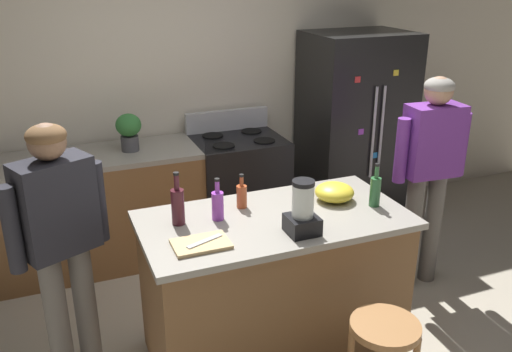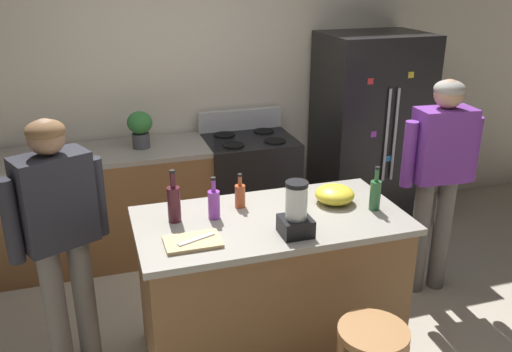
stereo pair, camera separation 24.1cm
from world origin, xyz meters
name	(u,v)px [view 1 (the left image)]	position (x,y,z in m)	size (l,w,h in m)	color
ground_plane	(273,348)	(0.00, 0.00, 0.00)	(14.00, 14.00, 0.00)	#B2A893
back_wall	(186,85)	(0.00, 1.95, 1.35)	(8.00, 0.10, 2.70)	beige
kitchen_island	(274,285)	(0.00, 0.00, 0.48)	(1.59, 0.81, 0.95)	brown
back_counter_run	(108,208)	(-0.80, 1.55, 0.47)	(2.00, 0.64, 0.95)	brown
refrigerator	(354,131)	(1.46, 1.50, 0.89)	(0.90, 0.73, 1.79)	black
stove_range	(239,189)	(0.32, 1.52, 0.48)	(0.76, 0.65, 1.13)	black
person_by_island_left	(60,232)	(-1.19, 0.25, 0.96)	(0.58, 0.36, 1.58)	#66605B
person_by_sink_right	(430,163)	(1.38, 0.33, 0.98)	(0.60, 0.25, 1.62)	#66605B
bar_stool	(383,346)	(0.28, -0.77, 0.50)	(0.36, 0.36, 0.64)	#9E6B3D
potted_plant	(129,130)	(-0.58, 1.55, 1.12)	(0.20, 0.20, 0.30)	#4C4C51
blender_appliance	(303,211)	(0.06, -0.24, 1.08)	(0.17, 0.17, 0.31)	black
bottle_wine	(178,205)	(-0.55, 0.12, 1.06)	(0.08, 0.08, 0.32)	#471923
bottle_cooking_sauce	(242,195)	(-0.13, 0.20, 1.02)	(0.06, 0.06, 0.22)	#B24C26
bottle_olive_oil	(375,190)	(0.63, -0.08, 1.05)	(0.07, 0.07, 0.28)	#2D6638
bottle_soda	(218,205)	(-0.32, 0.09, 1.04)	(0.07, 0.07, 0.26)	purple
mixing_bowl	(334,192)	(0.44, 0.08, 1.00)	(0.25, 0.25, 0.11)	yellow
cutting_board	(201,244)	(-0.50, -0.18, 0.96)	(0.30, 0.20, 0.02)	tan
chef_knife	(205,241)	(-0.48, -0.18, 0.97)	(0.22, 0.03, 0.01)	#B7BABF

